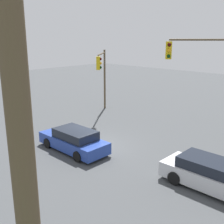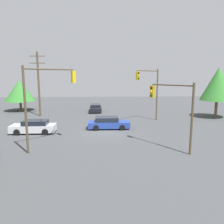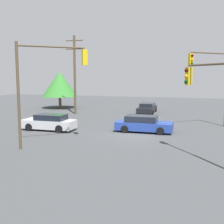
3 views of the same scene
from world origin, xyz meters
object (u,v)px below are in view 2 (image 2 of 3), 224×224
Objects in this scene: sedan_dark at (96,108)px; sedan_blue at (108,123)px; traffic_signal_main at (173,103)px; traffic_signal_aux at (150,86)px; sedan_silver at (34,127)px; traffic_signal_cross at (46,93)px.

sedan_blue is at bearing 98.05° from sedan_dark.
traffic_signal_aux is at bearing -40.75° from traffic_signal_main.
sedan_blue is 1.02× the size of sedan_silver.
traffic_signal_cross is at bearing -38.55° from sedan_blue.
sedan_blue is 9.42m from traffic_signal_cross.
sedan_silver is 0.83× the size of traffic_signal_main.
sedan_blue is 7.83m from traffic_signal_aux.
traffic_signal_aux is at bearing -69.08° from sedan_silver.
sedan_silver is 0.67× the size of traffic_signal_aux.
sedan_blue is 0.68× the size of traffic_signal_aux.
traffic_signal_main reaches higher than sedan_dark.
sedan_blue is at bearing -79.07° from sedan_silver.
traffic_signal_main reaches higher than sedan_silver.
sedan_silver is 15.11m from traffic_signal_aux.
traffic_signal_aux reaches higher than sedan_blue.
traffic_signal_cross is at bearing 2.02° from traffic_signal_aux.
traffic_signal_aux is at bearing 3.10° from traffic_signal_cross.
sedan_blue is 0.99× the size of sedan_dark.
sedan_dark is 0.70× the size of traffic_signal_cross.
traffic_signal_cross is 14.99m from traffic_signal_aux.
sedan_dark is 0.86× the size of traffic_signal_main.
sedan_silver is 15.25m from sedan_dark.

